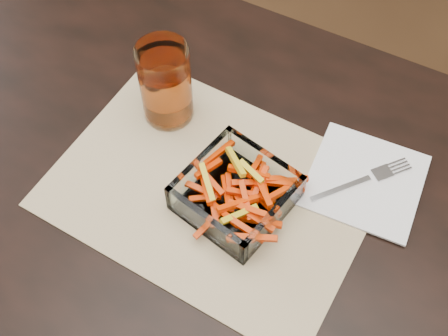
{
  "coord_description": "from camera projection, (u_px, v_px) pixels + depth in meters",
  "views": [
    {
      "loc": [
        0.14,
        -0.29,
        1.46
      ],
      "look_at": [
        -0.07,
        0.09,
        0.78
      ],
      "focal_mm": 45.0,
      "sensor_mm": 36.0,
      "label": 1
    }
  ],
  "objects": [
    {
      "name": "tumbler",
      "position": [
        166.0,
        86.0,
        0.84
      ],
      "size": [
        0.08,
        0.08,
        0.14
      ],
      "color": "white",
      "rests_on": "placemat"
    },
    {
      "name": "glass_bowl",
      "position": [
        236.0,
        195.0,
        0.79
      ],
      "size": [
        0.16,
        0.16,
        0.05
      ],
      "rotation": [
        0.0,
        0.0,
        -0.2
      ],
      "color": "white",
      "rests_on": "placemat"
    },
    {
      "name": "fork",
      "position": [
        364.0,
        180.0,
        0.82
      ],
      "size": [
        0.12,
        0.14,
        0.0
      ],
      "rotation": [
        0.0,
        0.0,
        -0.69
      ],
      "color": "silver",
      "rests_on": "napkin"
    },
    {
      "name": "placemat",
      "position": [
        211.0,
        188.0,
        0.82
      ],
      "size": [
        0.46,
        0.35,
        0.0
      ],
      "primitive_type": "cube",
      "rotation": [
        0.0,
        0.0,
        -0.04
      ],
      "color": "tan",
      "rests_on": "dining_table"
    },
    {
      "name": "dining_table",
      "position": [
        235.0,
        272.0,
        0.85
      ],
      "size": [
        1.6,
        0.9,
        0.75
      ],
      "color": "black",
      "rests_on": "ground"
    },
    {
      "name": "napkin",
      "position": [
        365.0,
        180.0,
        0.83
      ],
      "size": [
        0.17,
        0.17,
        0.0
      ],
      "primitive_type": "cube",
      "rotation": [
        0.0,
        0.0,
        0.07
      ],
      "color": "white",
      "rests_on": "placemat"
    }
  ]
}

